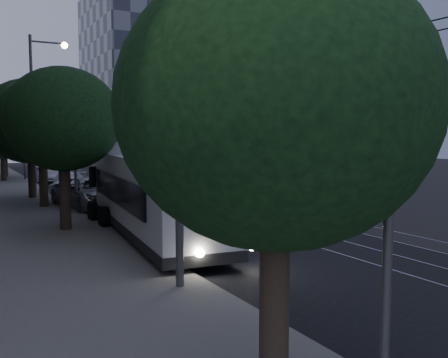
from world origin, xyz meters
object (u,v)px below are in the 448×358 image
car_white_c (52,173)px  streetlamp_near (194,25)px  trolleybus (151,194)px  pickup_silver (92,194)px  car_white_a (91,190)px  car_white_d (43,172)px  car_white_b (69,183)px  streetlamp_far (39,99)px

car_white_c → streetlamp_near: size_ratio=0.42×
trolleybus → car_white_c: (0.68, 25.13, -0.88)m
pickup_silver → car_white_a: bearing=69.1°
car_white_c → car_white_d: car_white_c is taller
car_white_a → car_white_c: 13.82m
streetlamp_near → car_white_d: bearing=87.3°
pickup_silver → streetlamp_near: streetlamp_near is taller
car_white_c → car_white_d: bearing=116.3°
car_white_b → car_white_d: car_white_b is taller
car_white_c → streetlamp_near: (-1.95, -31.75, 5.67)m
pickup_silver → car_white_b: pickup_silver is taller
car_white_a → car_white_c: (0.17, 13.82, 0.11)m
pickup_silver → car_white_a: 3.15m
streetlamp_far → car_white_c: bearing=75.1°
trolleybus → car_white_b: (0.33, 16.81, -0.99)m
car_white_a → streetlamp_far: streetlamp_far is taller
trolleybus → streetlamp_far: 18.40m
pickup_silver → car_white_b: (0.53, 8.57, -0.17)m
streetlamp_far → car_white_b: bearing=-30.7°
car_white_a → car_white_d: bearing=104.3°
pickup_silver → car_white_b: bearing=78.5°
streetlamp_near → pickup_silver: bearing=85.9°
trolleybus → streetlamp_near: bearing=-95.0°
car_white_a → car_white_b: 5.50m
car_white_a → streetlamp_far: 8.74m
car_white_c → streetlamp_far: size_ratio=0.43×
car_white_b → trolleybus: bearing=-68.3°
car_white_b → streetlamp_near: bearing=-71.1°
car_white_b → car_white_d: (0.01, 10.98, -0.02)m
car_white_b → car_white_c: bearing=110.5°
car_white_a → streetlamp_near: (-1.78, -17.93, 5.78)m
pickup_silver → streetlamp_far: 11.02m
car_white_b → streetlamp_far: (-1.62, 0.96, 5.61)m
car_white_a → streetlamp_far: bearing=119.2°
streetlamp_far → streetlamp_near: bearing=-90.0°
car_white_b → streetlamp_near: 24.18m
streetlamp_near → streetlamp_far: 24.39m
streetlamp_far → car_white_a: bearing=-74.6°
pickup_silver → car_white_b: 8.59m
trolleybus → car_white_c: 25.16m
pickup_silver → car_white_a: pickup_silver is taller
car_white_b → pickup_silver: bearing=-70.7°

